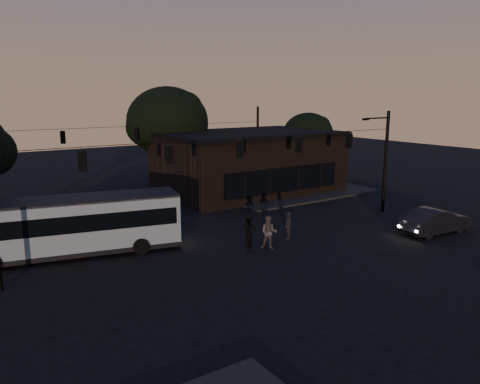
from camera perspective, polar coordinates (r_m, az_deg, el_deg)
ground at (r=25.25m, az=5.15°, el=-8.22°), size 120.00×120.00×0.00m
sidewalk_far_right at (r=43.03m, az=5.77°, el=0.24°), size 14.00×10.00×0.15m
building at (r=42.33m, az=0.99°, el=3.72°), size 15.40×10.41×5.40m
tree_behind at (r=44.68m, az=-8.83°, el=8.50°), size 7.60×7.60×9.43m
tree_right at (r=49.31m, az=8.28°, el=6.99°), size 5.20×5.20×6.86m
signal_rig_near at (r=27.27m, az=0.00°, el=2.98°), size 26.24×0.30×7.50m
signal_rig_far at (r=41.42m, az=-12.57°, el=5.35°), size 26.24×0.30×7.50m
bus at (r=26.90m, az=-19.65°, el=-3.62°), size 11.64×5.02×3.20m
car at (r=32.05m, az=22.72°, el=-3.26°), size 5.05×2.11×1.62m
pedestrian_a at (r=26.02m, az=1.19°, el=-5.78°), size 0.67×0.59×1.54m
pedestrian_b at (r=26.64m, az=3.56°, el=-4.95°), size 1.18×1.16×1.92m
pedestrian_c at (r=28.58m, az=5.93°, el=-4.08°), size 1.06×0.85×1.68m
pedestrian_d at (r=28.03m, az=0.99°, el=-4.36°), size 1.23×1.09×1.66m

